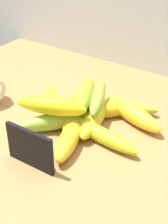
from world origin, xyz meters
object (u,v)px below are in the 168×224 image
Objects in this scene: banana_7 at (124,108)px; banana_9 at (71,115)px; banana_3 at (94,118)px; banana_0 at (51,104)px; chalkboard_sign at (30,149)px; banana_2 at (132,113)px; banana_10 at (85,95)px; banana_11 at (98,97)px; banana_6 at (98,133)px; banana_5 at (69,139)px; banana_1 at (106,111)px; banana_8 at (90,109)px; banana_12 at (51,106)px; banana_4 at (60,121)px.

banana_9 is at bearing -132.84° from banana_7.
banana_3 reaches higher than banana_7.
banana_3 is (12.41, 0.30, 0.18)cm from banana_0.
banana_2 is at bearing 69.31° from chalkboard_sign.
banana_11 is at bearing 30.21° from banana_10.
banana_7 is (6.35, 26.77, -2.17)cm from chalkboard_sign.
banana_2 reaches higher than banana_9.
banana_5 is at bearing -125.14° from banana_6.
banana_1 is 0.91× the size of banana_2.
banana_9 is at bearing -118.23° from banana_8.
banana_12 is (-10.86, -2.24, 4.47)cm from banana_6.
banana_2 and banana_4 have the same top height.
banana_3 is (-6.52, -6.46, -0.04)cm from banana_2.
banana_3 is 1.13× the size of banana_5.
banana_8 is (-3.58, -1.34, -0.09)cm from banana_1.
banana_3 is 6.28cm from banana_10.
banana_4 reaches higher than banana_6.
banana_8 is at bearing 72.17° from banana_4.
banana_6 is at bearing -47.42° from banana_8.
banana_3 reaches higher than banana_1.
banana_10 is at bearing 21.10° from banana_0.
banana_10 is at bearing -145.82° from banana_7.
banana_5 is 13.27cm from banana_8.
banana_11 is at bearing 67.50° from banana_4.
banana_7 is at bearing 55.67° from banana_4.
banana_3 is at bearing -96.24° from banana_1.
banana_4 is 0.97× the size of banana_6.
banana_6 is (3.24, -8.76, -0.06)cm from banana_1.
banana_12 is at bearing -125.58° from banana_7.
banana_0 is 0.91× the size of banana_9.
banana_12 reaches higher than banana_9.
banana_1 is 0.81× the size of banana_4.
banana_4 is at bearing -136.23° from banana_2.
banana_11 reaches higher than banana_6.
banana_3 is 1.05× the size of banana_10.
banana_2 is 17.65cm from banana_5.
banana_9 is at bearing -164.41° from banana_3.
banana_6 is (6.69, 14.30, -2.12)cm from chalkboard_sign.
banana_1 is 8.49cm from banana_9.
chalkboard_sign is at bearing -92.93° from banana_11.
banana_11 is (2.70, 1.57, -0.46)cm from banana_10.
banana_2 is 9.06cm from banana_11.
banana_5 is 0.82× the size of banana_8.
banana_9 is 1.14× the size of banana_12.
banana_3 is 0.82× the size of banana_6.
banana_4 reaches higher than banana_9.
banana_10 is 9.75cm from banana_12.
banana_6 is 1.28× the size of banana_10.
banana_7 is (3.38, 8.10, -0.40)cm from banana_3.
banana_11 is at bearing -143.88° from banana_7.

